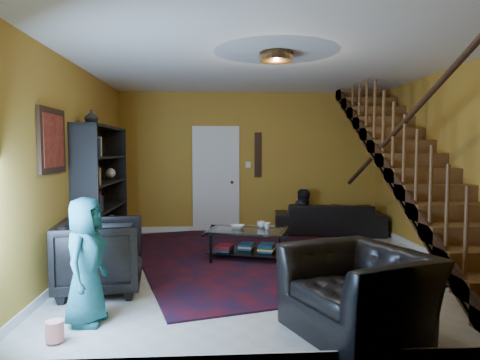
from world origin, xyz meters
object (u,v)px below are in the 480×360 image
object	(u,v)px
bookshelf	(103,196)
armchair_right	(358,292)
coffee_table	(247,242)
sofa	(329,219)
armchair_left	(101,256)

from	to	relation	value
bookshelf	armchair_right	distance (m)	4.12
coffee_table	armchair_right	bearing A→B (deg)	-73.82
armchair_right	sofa	bearing A→B (deg)	145.38
bookshelf	armchair_left	world-z (taller)	bookshelf
sofa	armchair_left	distance (m)	4.80
bookshelf	sofa	xyz separation A→B (m)	(3.90, 1.70, -0.66)
sofa	bookshelf	bearing A→B (deg)	31.16
bookshelf	coffee_table	world-z (taller)	bookshelf
bookshelf	armchair_left	xyz separation A→B (m)	(0.35, -1.52, -0.54)
coffee_table	sofa	bearing A→B (deg)	46.09
armchair_left	sofa	bearing A→B (deg)	-54.85
armchair_left	armchair_right	world-z (taller)	armchair_left
armchair_left	armchair_right	bearing A→B (deg)	-123.62
bookshelf	sofa	bearing A→B (deg)	23.53
sofa	coffee_table	bearing A→B (deg)	53.72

